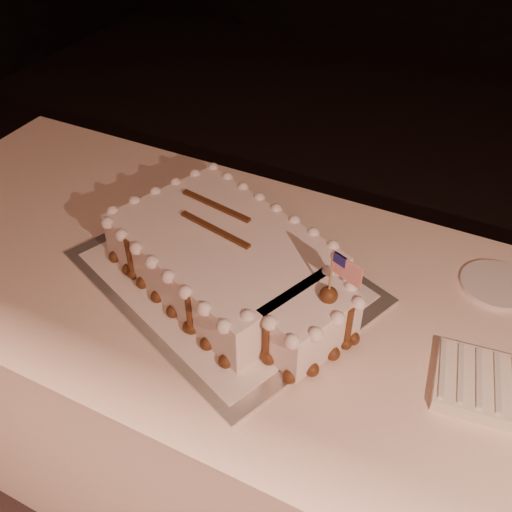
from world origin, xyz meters
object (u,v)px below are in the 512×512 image
at_px(banquet_table, 337,427).
at_px(cake_board, 223,276).
at_px(side_plate, 496,285).
at_px(napkin_stack, 495,388).
at_px(sheet_cake, 232,263).

xyz_separation_m(banquet_table, cake_board, (-0.30, -0.00, 0.38)).
bearing_deg(side_plate, banquet_table, -135.08).
relative_size(napkin_stack, side_plate, 1.49).
bearing_deg(napkin_stack, banquet_table, 169.99).
height_order(banquet_table, sheet_cake, sheet_cake).
xyz_separation_m(napkin_stack, side_plate, (-0.04, 0.29, -0.01)).
distance_m(sheet_cake, side_plate, 0.57).
distance_m(napkin_stack, side_plate, 0.29).
bearing_deg(banquet_table, cake_board, -179.74).
bearing_deg(napkin_stack, sheet_cake, 176.26).
distance_m(banquet_table, sheet_cake, 0.52).
relative_size(banquet_table, cake_board, 3.96).
bearing_deg(sheet_cake, cake_board, 158.54).
height_order(cake_board, napkin_stack, napkin_stack).
relative_size(sheet_cake, napkin_stack, 2.66).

